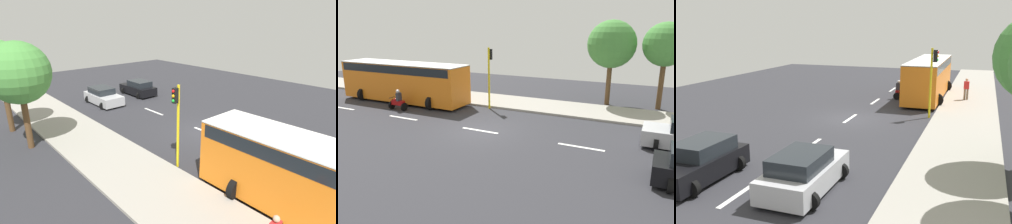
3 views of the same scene
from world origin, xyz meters
TOP-DOWN VIEW (x-y plane):
  - ground_plane at (0.00, 0.00)m, footprint 40.00×60.00m
  - sidewalk at (7.00, 0.00)m, footprint 4.00×60.00m
  - lane_stripe_north at (0.00, -6.00)m, footprint 0.20×2.40m
  - lane_stripe_mid at (0.00, 0.00)m, footprint 0.20×2.40m
  - lane_stripe_south at (0.00, 6.00)m, footprint 0.20×2.40m
  - lane_stripe_far_south at (0.00, 12.00)m, footprint 0.20×2.40m
  - city_bus at (3.66, 9.22)m, footprint 3.20×11.00m
  - motorcycle at (1.45, 7.82)m, footprint 0.60×1.30m
  - pedestrian_near_signal at (6.69, 8.46)m, footprint 0.40×0.24m
  - traffic_light_corner at (4.85, 2.00)m, footprint 0.49×0.24m
  - street_tree_south at (10.15, -9.32)m, footprint 3.13×3.13m
  - street_tree_center at (9.95, -5.66)m, footprint 3.58×3.58m

SIDE VIEW (x-z plane):
  - ground_plane at x=0.00m, z-range -0.10..0.00m
  - lane_stripe_north at x=0.00m, z-range 0.00..0.01m
  - lane_stripe_mid at x=0.00m, z-range 0.00..0.01m
  - lane_stripe_south at x=0.00m, z-range 0.00..0.01m
  - lane_stripe_far_south at x=0.00m, z-range 0.00..0.01m
  - sidewalk at x=7.00m, z-range 0.00..0.15m
  - motorcycle at x=1.45m, z-range -0.12..1.41m
  - pedestrian_near_signal at x=6.69m, z-range 0.21..1.90m
  - city_bus at x=3.66m, z-range 0.27..3.43m
  - traffic_light_corner at x=4.85m, z-range 0.68..5.18m
  - street_tree_center at x=9.95m, z-range 1.40..7.85m
  - street_tree_south at x=10.15m, z-range 1.53..7.82m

